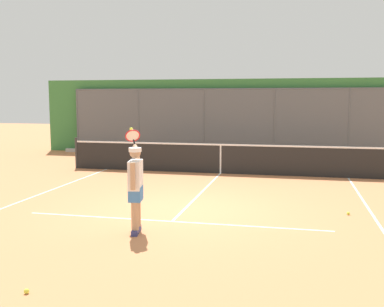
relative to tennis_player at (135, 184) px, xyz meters
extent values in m
plane|color=#C67A4C|center=(-0.44, -1.86, -0.90)|extent=(60.00, 60.00, 0.00)
cube|color=white|center=(-0.44, -0.85, -0.90)|extent=(6.17, 0.05, 0.01)
cube|color=white|center=(-4.40, -1.39, -0.90)|extent=(0.05, 10.88, 0.01)
cube|color=white|center=(3.51, -1.39, -0.90)|extent=(0.05, 10.88, 0.01)
cube|color=white|center=(-0.44, -3.84, -0.90)|extent=(0.05, 5.98, 0.01)
cylinder|color=#565B60|center=(-4.86, -11.49, 0.52)|extent=(0.07, 0.07, 2.85)
cylinder|color=#565B60|center=(-1.91, -11.49, 0.52)|extent=(0.07, 0.07, 2.85)
cylinder|color=#565B60|center=(1.03, -11.49, 0.52)|extent=(0.07, 0.07, 2.85)
cylinder|color=#565B60|center=(3.97, -11.49, 0.52)|extent=(0.07, 0.07, 2.85)
cylinder|color=#565B60|center=(6.91, -11.49, 0.52)|extent=(0.07, 0.07, 2.85)
cylinder|color=#565B60|center=(-0.44, -11.49, 1.91)|extent=(14.71, 0.05, 0.05)
cube|color=#565B60|center=(-0.44, -11.49, 0.52)|extent=(14.71, 0.02, 2.85)
cube|color=#387A3D|center=(-0.44, -12.14, 0.72)|extent=(17.71, 0.90, 3.24)
cube|color=#ADADA8|center=(-0.44, -11.31, -0.82)|extent=(15.71, 0.18, 0.15)
cylinder|color=#2D2D2D|center=(4.63, -6.83, -0.36)|extent=(0.09, 0.09, 1.07)
cube|color=black|center=(-0.44, -6.83, -0.44)|extent=(10.06, 0.02, 0.91)
cube|color=white|center=(-0.44, -6.83, 0.04)|extent=(10.06, 0.04, 0.05)
cube|color=white|center=(-0.44, -6.83, -0.44)|extent=(0.05, 0.04, 0.91)
cube|color=navy|center=(-0.03, 0.14, -0.85)|extent=(0.15, 0.28, 0.09)
cylinder|color=tan|center=(-0.03, 0.14, -0.45)|extent=(0.13, 0.13, 0.71)
cube|color=navy|center=(0.01, -0.10, -0.85)|extent=(0.15, 0.28, 0.09)
cylinder|color=tan|center=(0.01, -0.10, -0.45)|extent=(0.13, 0.13, 0.71)
cube|color=#3D7AC6|center=(-0.01, 0.02, -0.17)|extent=(0.28, 0.41, 0.26)
cube|color=white|center=(-0.01, 0.02, 0.16)|extent=(0.28, 0.47, 0.52)
cylinder|color=tan|center=(-0.06, 0.29, 0.18)|extent=(0.08, 0.08, 0.48)
cylinder|color=tan|center=(0.11, -0.38, 0.52)|extent=(0.25, 0.35, 0.27)
sphere|color=tan|center=(-0.01, 0.02, 0.56)|extent=(0.20, 0.20, 0.20)
cylinder|color=white|center=(-0.01, 0.02, 0.62)|extent=(0.26, 0.26, 0.07)
cube|color=white|center=(0.01, -0.09, 0.59)|extent=(0.20, 0.20, 0.02)
cylinder|color=black|center=(0.22, -0.58, 0.68)|extent=(0.11, 0.16, 0.13)
torus|color=red|center=(0.31, -0.75, 0.80)|extent=(0.34, 0.30, 0.26)
cylinder|color=silver|center=(0.31, -0.75, 0.80)|extent=(0.28, 0.24, 0.21)
sphere|color=#CCDB33|center=(0.40, -0.91, 0.92)|extent=(0.07, 0.07, 0.07)
sphere|color=#D6E042|center=(0.44, 2.79, -0.87)|extent=(0.07, 0.07, 0.07)
sphere|color=#D6E042|center=(-3.90, -2.17, -0.87)|extent=(0.07, 0.07, 0.07)
camera|label=1|loc=(-2.77, 7.65, 1.52)|focal=42.76mm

